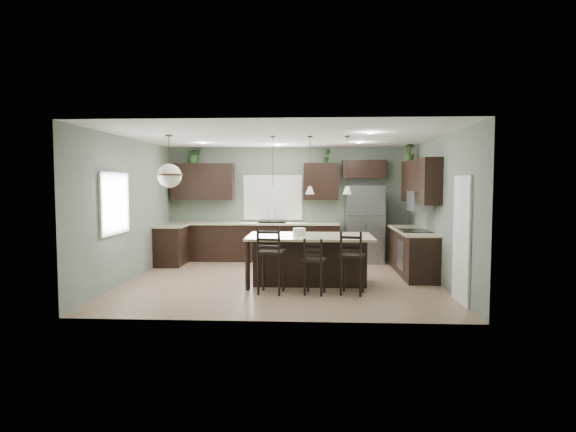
% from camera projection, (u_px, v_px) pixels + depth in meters
% --- Properties ---
extents(ground, '(6.00, 6.00, 0.00)m').
position_uv_depth(ground, '(282.00, 281.00, 9.42)').
color(ground, '#9E8466').
rests_on(ground, ground).
extents(pantry_door, '(0.04, 0.82, 2.04)m').
position_uv_depth(pantry_door, '(462.00, 240.00, 7.65)').
color(pantry_door, white).
rests_on(pantry_door, ground).
extents(window_back, '(1.35, 0.02, 1.00)m').
position_uv_depth(window_back, '(273.00, 198.00, 12.06)').
color(window_back, white).
rests_on(window_back, room_shell).
extents(window_left, '(0.02, 1.10, 1.00)m').
position_uv_depth(window_left, '(114.00, 203.00, 8.67)').
color(window_left, white).
rests_on(window_left, room_shell).
extents(left_return_cabs, '(0.60, 0.90, 0.90)m').
position_uv_depth(left_return_cabs, '(171.00, 246.00, 11.22)').
color(left_return_cabs, black).
rests_on(left_return_cabs, ground).
extents(left_return_countertop, '(0.66, 0.96, 0.04)m').
position_uv_depth(left_return_countertop, '(172.00, 226.00, 11.19)').
color(left_return_countertop, beige).
rests_on(left_return_countertop, left_return_cabs).
extents(back_lower_cabs, '(4.20, 0.60, 0.90)m').
position_uv_depth(back_lower_cabs, '(254.00, 242.00, 11.88)').
color(back_lower_cabs, black).
rests_on(back_lower_cabs, ground).
extents(back_countertop, '(4.20, 0.66, 0.04)m').
position_uv_depth(back_countertop, '(254.00, 223.00, 11.82)').
color(back_countertop, beige).
rests_on(back_countertop, back_lower_cabs).
extents(sink_inset, '(0.70, 0.45, 0.01)m').
position_uv_depth(sink_inset, '(272.00, 223.00, 11.80)').
color(sink_inset, gray).
rests_on(sink_inset, back_countertop).
extents(faucet, '(0.02, 0.02, 0.28)m').
position_uv_depth(faucet, '(272.00, 217.00, 11.76)').
color(faucet, silver).
rests_on(faucet, back_countertop).
extents(back_upper_left, '(1.55, 0.34, 0.90)m').
position_uv_depth(back_upper_left, '(202.00, 182.00, 11.97)').
color(back_upper_left, black).
rests_on(back_upper_left, room_shell).
extents(back_upper_right, '(0.85, 0.34, 0.90)m').
position_uv_depth(back_upper_right, '(321.00, 182.00, 11.82)').
color(back_upper_right, black).
rests_on(back_upper_right, room_shell).
extents(fridge_header, '(1.05, 0.34, 0.45)m').
position_uv_depth(fridge_header, '(364.00, 169.00, 11.74)').
color(fridge_header, black).
rests_on(fridge_header, room_shell).
extents(right_lower_cabs, '(0.60, 2.35, 0.90)m').
position_uv_depth(right_lower_cabs, '(412.00, 253.00, 10.12)').
color(right_lower_cabs, black).
rests_on(right_lower_cabs, ground).
extents(right_countertop, '(0.66, 2.35, 0.04)m').
position_uv_depth(right_countertop, '(412.00, 231.00, 10.09)').
color(right_countertop, beige).
rests_on(right_countertop, right_lower_cabs).
extents(cooktop, '(0.58, 0.75, 0.02)m').
position_uv_depth(cooktop, '(414.00, 231.00, 9.82)').
color(cooktop, black).
rests_on(cooktop, right_countertop).
extents(wall_oven_front, '(0.01, 0.72, 0.60)m').
position_uv_depth(wall_oven_front, '(400.00, 255.00, 9.87)').
color(wall_oven_front, gray).
rests_on(wall_oven_front, right_lower_cabs).
extents(right_upper_cabs, '(0.34, 2.35, 0.90)m').
position_uv_depth(right_upper_cabs, '(420.00, 181.00, 10.01)').
color(right_upper_cabs, black).
rests_on(right_upper_cabs, room_shell).
extents(microwave, '(0.40, 0.75, 0.40)m').
position_uv_depth(microwave, '(420.00, 201.00, 9.77)').
color(microwave, gray).
rests_on(microwave, right_upper_cabs).
extents(refrigerator, '(0.90, 0.74, 1.85)m').
position_uv_depth(refrigerator, '(364.00, 224.00, 11.59)').
color(refrigerator, gray).
rests_on(refrigerator, ground).
extents(kitchen_island, '(2.36, 1.35, 0.92)m').
position_uv_depth(kitchen_island, '(310.00, 260.00, 9.14)').
color(kitchen_island, black).
rests_on(kitchen_island, ground).
extents(serving_dish, '(0.24, 0.24, 0.14)m').
position_uv_depth(serving_dish, '(299.00, 232.00, 9.12)').
color(serving_dish, silver).
rests_on(serving_dish, kitchen_island).
extents(bar_stool_left, '(0.50, 0.50, 1.20)m').
position_uv_depth(bar_stool_left, '(271.00, 259.00, 8.31)').
color(bar_stool_left, black).
rests_on(bar_stool_left, ground).
extents(bar_stool_center, '(0.43, 0.43, 0.99)m').
position_uv_depth(bar_stool_center, '(315.00, 266.00, 8.26)').
color(bar_stool_center, black).
rests_on(bar_stool_center, ground).
extents(bar_stool_right, '(0.49, 0.49, 1.11)m').
position_uv_depth(bar_stool_right, '(352.00, 262.00, 8.26)').
color(bar_stool_right, black).
rests_on(bar_stool_right, ground).
extents(pendant_left, '(0.17, 0.17, 1.10)m').
position_uv_depth(pendant_left, '(273.00, 165.00, 9.05)').
color(pendant_left, silver).
rests_on(pendant_left, room_shell).
extents(pendant_center, '(0.17, 0.17, 1.10)m').
position_uv_depth(pendant_center, '(310.00, 165.00, 9.02)').
color(pendant_center, silver).
rests_on(pendant_center, room_shell).
extents(pendant_right, '(0.17, 0.17, 1.10)m').
position_uv_depth(pendant_right, '(347.00, 165.00, 8.99)').
color(pendant_right, white).
rests_on(pendant_right, room_shell).
extents(chandelier, '(0.48, 0.48, 0.97)m').
position_uv_depth(chandelier, '(169.00, 161.00, 8.81)').
color(chandelier, beige).
rests_on(chandelier, room_shell).
extents(plant_back_left, '(0.44, 0.39, 0.46)m').
position_uv_depth(plant_back_left, '(194.00, 154.00, 11.90)').
color(plant_back_left, '#244E22').
rests_on(plant_back_left, back_upper_left).
extents(plant_back_right, '(0.21, 0.18, 0.35)m').
position_uv_depth(plant_back_right, '(327.00, 156.00, 11.74)').
color(plant_back_right, '#285324').
rests_on(plant_back_right, back_upper_right).
extents(plant_right_wall, '(0.31, 0.31, 0.43)m').
position_uv_depth(plant_right_wall, '(410.00, 152.00, 10.93)').
color(plant_right_wall, '#325324').
rests_on(plant_right_wall, right_upper_cabs).
extents(room_shell, '(6.00, 6.00, 6.00)m').
position_uv_depth(room_shell, '(282.00, 194.00, 9.30)').
color(room_shell, slate).
rests_on(room_shell, ground).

